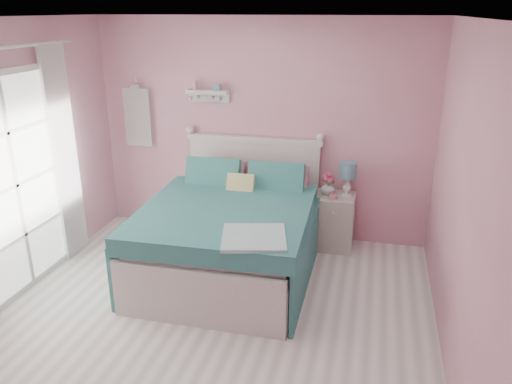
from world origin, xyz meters
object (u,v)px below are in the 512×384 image
at_px(nightstand, 334,221).
at_px(vase, 328,188).
at_px(table_lamp, 348,173).
at_px(teacup, 333,196).
at_px(bed, 231,235).

bearing_deg(nightstand, vase, 169.28).
bearing_deg(table_lamp, teacup, -131.10).
xyz_separation_m(bed, teacup, (0.99, 0.71, 0.27)).
relative_size(bed, table_lamp, 5.51).
xyz_separation_m(nightstand, vase, (-0.09, 0.02, 0.41)).
bearing_deg(vase, teacup, -64.13).
relative_size(bed, teacup, 23.65).
distance_m(bed, vase, 1.29).
relative_size(table_lamp, vase, 2.34).
xyz_separation_m(nightstand, teacup, (-0.03, -0.12, 0.36)).
distance_m(vase, teacup, 0.16).
bearing_deg(table_lamp, nightstand, -158.81).
height_order(table_lamp, teacup, table_lamp).
distance_m(table_lamp, vase, 0.28).
bearing_deg(table_lamp, vase, -172.23).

